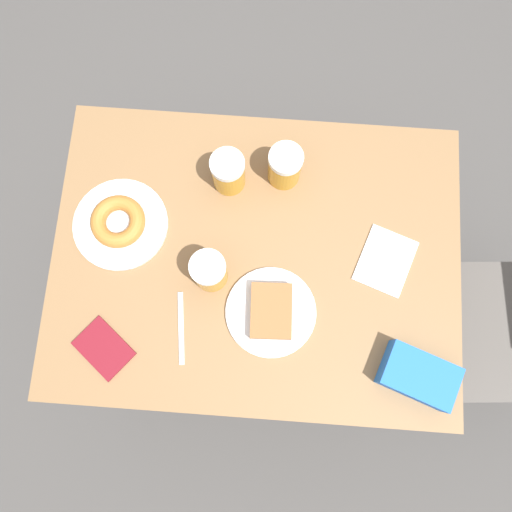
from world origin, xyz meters
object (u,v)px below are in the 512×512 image
(fork, at_px, (181,328))
(beer_mug_center, at_px, (285,166))
(passport_near_edge, at_px, (104,348))
(plate_with_donut, at_px, (119,223))
(plate_with_cake, at_px, (271,312))
(napkin_folded, at_px, (385,261))
(beer_mug_right, at_px, (228,172))
(blue_pouch, at_px, (418,376))
(beer_mug_left, at_px, (209,271))

(fork, bearing_deg, beer_mug_center, 151.42)
(beer_mug_center, bearing_deg, passport_near_edge, -40.50)
(plate_with_donut, distance_m, passport_near_edge, 0.30)
(plate_with_cake, xyz_separation_m, plate_with_donut, (-0.19, -0.38, 0.00))
(napkin_folded, bearing_deg, beer_mug_center, -127.94)
(beer_mug_right, distance_m, blue_pouch, 0.63)
(napkin_folded, distance_m, passport_near_edge, 0.69)
(plate_with_donut, relative_size, blue_pouch, 1.24)
(beer_mug_right, bearing_deg, blue_pouch, 46.38)
(beer_mug_left, xyz_separation_m, napkin_folded, (-0.07, 0.41, -0.05))
(beer_mug_center, height_order, napkin_folded, beer_mug_center)
(plate_with_donut, distance_m, fork, 0.29)
(plate_with_cake, distance_m, blue_pouch, 0.36)
(napkin_folded, bearing_deg, plate_with_cake, -61.76)
(plate_with_cake, xyz_separation_m, fork, (0.05, -0.20, -0.01))
(beer_mug_right, bearing_deg, plate_with_donut, -62.57)
(beer_mug_left, relative_size, beer_mug_right, 1.00)
(passport_near_edge, bearing_deg, napkin_folded, 111.50)
(beer_mug_right, relative_size, fork, 0.68)
(blue_pouch, bearing_deg, plate_with_cake, -109.66)
(plate_with_donut, distance_m, beer_mug_left, 0.26)
(beer_mug_left, bearing_deg, fork, -24.74)
(beer_mug_left, relative_size, blue_pouch, 0.62)
(plate_with_cake, height_order, blue_pouch, blue_pouch)
(fork, distance_m, blue_pouch, 0.54)
(beer_mug_right, distance_m, fork, 0.38)
(plate_with_cake, height_order, beer_mug_right, beer_mug_right)
(beer_mug_center, height_order, fork, beer_mug_center)
(plate_with_donut, height_order, passport_near_edge, plate_with_donut)
(beer_mug_left, height_order, beer_mug_right, same)
(beer_mug_center, xyz_separation_m, blue_pouch, (0.46, 0.33, -0.03))
(beer_mug_center, distance_m, passport_near_edge, 0.60)
(beer_mug_right, relative_size, passport_near_edge, 0.74)
(plate_with_donut, relative_size, beer_mug_center, 2.01)
(plate_with_cake, height_order, passport_near_edge, plate_with_cake)
(beer_mug_center, relative_size, passport_near_edge, 0.74)
(plate_with_donut, relative_size, beer_mug_right, 2.01)
(beer_mug_left, bearing_deg, beer_mug_center, 149.66)
(plate_with_cake, bearing_deg, beer_mug_right, -158.74)
(beer_mug_center, bearing_deg, blue_pouch, 35.23)
(plate_with_donut, bearing_deg, blue_pouch, 66.78)
(beer_mug_right, bearing_deg, passport_near_edge, -30.66)
(plate_with_cake, distance_m, beer_mug_right, 0.34)
(beer_mug_left, relative_size, fork, 0.68)
(beer_mug_center, relative_size, napkin_folded, 0.64)
(plate_with_cake, height_order, beer_mug_left, beer_mug_left)
(fork, bearing_deg, plate_with_cake, 104.09)
(plate_with_cake, xyz_separation_m, beer_mug_right, (-0.32, -0.12, 0.04))
(fork, height_order, passport_near_edge, passport_near_edge)
(napkin_folded, height_order, blue_pouch, blue_pouch)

